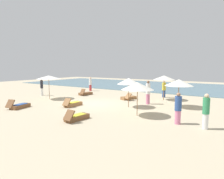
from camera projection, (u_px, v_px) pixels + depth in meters
name	position (u px, v px, depth m)	size (l,w,h in m)	color
ground_plane	(95.00, 104.00, 16.57)	(60.00, 60.00, 0.00)	#BCAD8E
ocean_water	(162.00, 86.00, 30.72)	(48.00, 16.00, 0.06)	slate
umbrella_0	(129.00, 81.00, 15.01)	(1.77, 1.77, 2.23)	brown
umbrella_1	(164.00, 78.00, 18.23)	(1.98, 1.98, 2.27)	olive
umbrella_2	(179.00, 83.00, 14.95)	(2.11, 2.11, 2.14)	brown
umbrella_3	(49.00, 77.00, 18.83)	(2.26, 2.26, 2.24)	brown
umbrella_4	(137.00, 86.00, 12.40)	(2.04, 2.04, 2.14)	olive
lounger_0	(19.00, 106.00, 14.80)	(0.94, 1.76, 0.72)	brown
lounger_1	(85.00, 93.00, 21.57)	(0.93, 1.74, 0.73)	brown
lounger_2	(73.00, 104.00, 15.58)	(0.61, 1.68, 0.70)	olive
lounger_3	(76.00, 117.00, 11.56)	(0.73, 1.71, 0.71)	brown
lounger_4	(129.00, 98.00, 18.71)	(1.23, 1.79, 0.67)	olive
person_0	(178.00, 108.00, 10.72)	(0.43, 0.43, 1.72)	#D17299
person_1	(148.00, 92.00, 16.35)	(0.51, 0.51, 1.95)	#D17299
person_2	(42.00, 87.00, 21.06)	(0.40, 0.40, 1.82)	white
person_3	(206.00, 111.00, 9.84)	(0.47, 0.47, 1.79)	white
person_4	(90.00, 84.00, 25.12)	(0.38, 0.38, 1.77)	#BF3338
person_5	(164.00, 89.00, 19.90)	(0.40, 0.40, 1.67)	#2D4C8C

